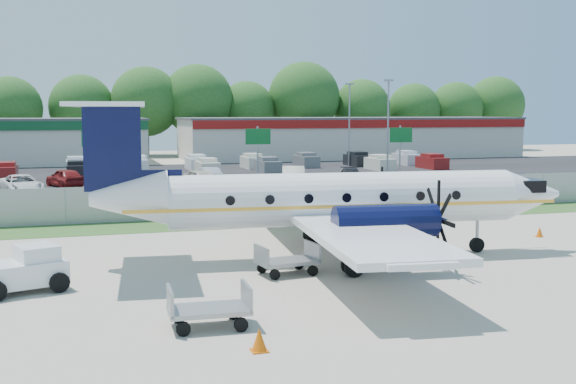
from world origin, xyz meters
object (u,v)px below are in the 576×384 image
object	(u,v)px
aircraft	(333,199)
pushback_tug	(24,270)
baggage_cart_far	(287,260)
baggage_cart_near	(209,308)

from	to	relation	value
aircraft	pushback_tug	bearing A→B (deg)	-170.12
aircraft	baggage_cart_far	size ratio (longest dim) A/B	8.87
aircraft	pushback_tug	world-z (taller)	aircraft
aircraft	baggage_cart_far	distance (m)	4.07
baggage_cart_far	baggage_cart_near	bearing A→B (deg)	-125.48
pushback_tug	baggage_cart_near	distance (m)	7.90
baggage_cart_near	baggage_cart_far	xyz separation A→B (m)	(4.05, 5.68, -0.02)
pushback_tug	baggage_cart_near	xyz separation A→B (m)	(5.19, -5.96, -0.18)
baggage_cart_near	baggage_cart_far	world-z (taller)	baggage_cart_near
aircraft	baggage_cart_far	xyz separation A→B (m)	(-2.69, -2.35, -1.93)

